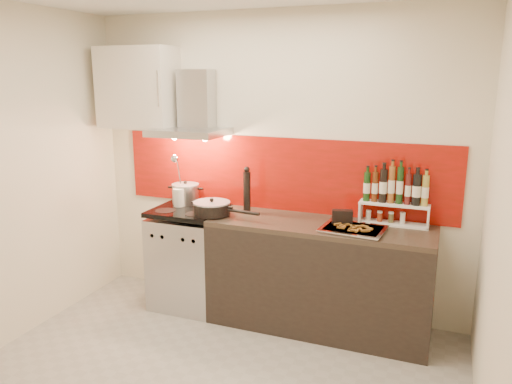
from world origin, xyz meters
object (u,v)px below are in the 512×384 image
at_px(stock_pot, 186,194).
at_px(baking_tray, 353,229).
at_px(range_stove, 190,258).
at_px(saute_pan, 212,208).
at_px(pepper_mill, 247,190).
at_px(counter, 319,276).

distance_m(stock_pot, baking_tray, 1.61).
xyz_separation_m(range_stove, saute_pan, (0.29, -0.10, 0.52)).
height_order(range_stove, baking_tray, baking_tray).
bearing_deg(pepper_mill, stock_pot, 175.38).
distance_m(saute_pan, pepper_mill, 0.33).
relative_size(pepper_mill, baking_tray, 0.80).
relative_size(stock_pot, saute_pan, 0.41).
relative_size(counter, pepper_mill, 4.45).
relative_size(counter, stock_pot, 7.25).
relative_size(range_stove, baking_tray, 1.81).
bearing_deg(stock_pot, counter, -6.20).
distance_m(pepper_mill, baking_tray, 0.99).
bearing_deg(counter, saute_pan, -173.42).
bearing_deg(baking_tray, saute_pan, -179.45).
xyz_separation_m(pepper_mill, baking_tray, (0.96, -0.19, -0.18)).
height_order(counter, baking_tray, baking_tray).
bearing_deg(saute_pan, pepper_mill, 39.93).
xyz_separation_m(range_stove, stock_pot, (-0.11, 0.15, 0.56)).
relative_size(range_stove, saute_pan, 1.50).
xyz_separation_m(counter, pepper_mill, (-0.68, 0.09, 0.65)).
bearing_deg(pepper_mill, saute_pan, -140.07).
xyz_separation_m(saute_pan, baking_tray, (1.19, 0.01, -0.05)).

